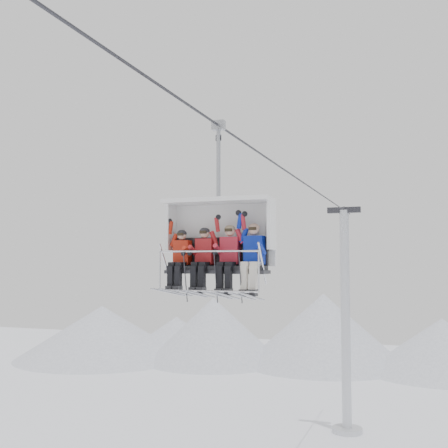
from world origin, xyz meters
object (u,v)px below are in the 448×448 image
(chairlift_carrier, at_px, (220,235))
(skier_center_right, at_px, (229,256))
(skier_center_left, at_px, (203,257))
(skier_far_left, at_px, (180,258))
(skier_far_right, at_px, (253,255))
(lift_tower_right, at_px, (346,334))

(chairlift_carrier, height_order, skier_center_right, chairlift_carrier)
(skier_center_left, xyz_separation_m, skier_center_right, (0.62, 0.01, 0.02))
(skier_far_left, xyz_separation_m, skier_far_right, (1.77, 0.01, 0.05))
(skier_far_left, distance_m, skier_center_left, 0.58)
(skier_center_right, bearing_deg, skier_far_right, 0.27)
(lift_tower_right, bearing_deg, skier_far_left, -92.23)
(skier_far_right, bearing_deg, skier_far_left, -179.55)
(skier_center_left, xyz_separation_m, skier_far_right, (1.19, 0.01, 0.03))
(lift_tower_right, xyz_separation_m, skier_center_right, (0.32, -22.57, 4.45))
(chairlift_carrier, distance_m, skier_far_left, 1.07)
(chairlift_carrier, xyz_separation_m, skier_center_left, (-0.31, -0.31, -0.50))
(skier_center_right, xyz_separation_m, skier_far_right, (0.57, 0.00, 0.01))
(lift_tower_right, height_order, skier_far_left, lift_tower_right)
(lift_tower_right, height_order, skier_center_right, lift_tower_right)
(skier_center_right, bearing_deg, chairlift_carrier, 135.90)
(lift_tower_right, relative_size, chairlift_carrier, 3.38)
(lift_tower_right, bearing_deg, skier_far_right, -87.75)
(lift_tower_right, distance_m, skier_far_left, 23.02)
(skier_center_left, distance_m, skier_center_right, 0.62)
(chairlift_carrier, distance_m, skier_center_left, 0.67)
(chairlift_carrier, bearing_deg, skier_far_left, -160.19)
(skier_center_left, height_order, skier_center_right, skier_center_right)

